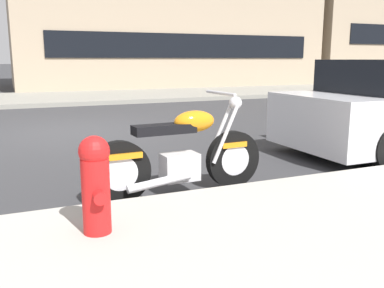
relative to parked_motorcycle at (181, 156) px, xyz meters
name	(u,v)px	position (x,y,z in m)	size (l,w,h in m)	color
ground_plane	(74,132)	(-0.51, 4.71, -0.44)	(260.00, 260.00, 0.00)	#333335
sidewalk_far_curb	(311,89)	(11.49, 12.14, -0.37)	(120.00, 5.00, 0.14)	gray
parking_stall_stripe	(128,190)	(-0.51, 0.38, -0.43)	(0.12, 2.20, 0.01)	silver
parked_motorcycle	(181,156)	(0.00, 0.00, 0.00)	(2.04, 0.62, 1.13)	black
fire_hydrant	(96,182)	(-1.13, -1.03, 0.11)	(0.24, 0.36, 0.78)	red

